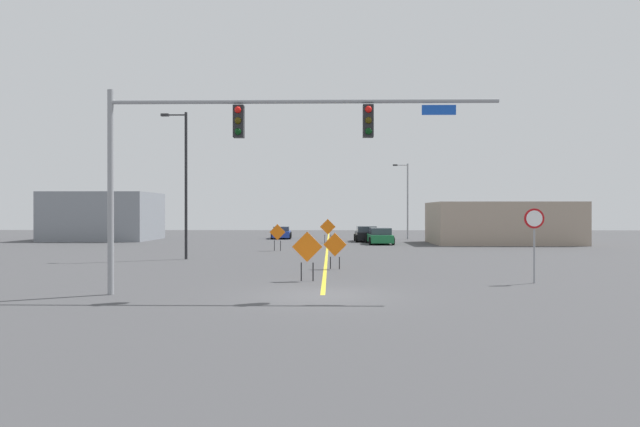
% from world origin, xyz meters
% --- Properties ---
extents(ground, '(128.88, 128.88, 0.00)m').
position_xyz_m(ground, '(0.00, 0.00, 0.00)').
color(ground, '#444447').
extents(road_centre_stripe, '(0.16, 71.60, 0.01)m').
position_xyz_m(road_centre_stripe, '(0.00, 35.80, 0.00)').
color(road_centre_stripe, yellow).
rests_on(road_centre_stripe, ground).
extents(traffic_signal_assembly, '(12.71, 0.44, 6.69)m').
position_xyz_m(traffic_signal_assembly, '(-2.64, -0.01, 5.09)').
color(traffic_signal_assembly, gray).
rests_on(traffic_signal_assembly, ground).
extents(stop_sign, '(0.76, 0.07, 2.83)m').
position_xyz_m(stop_sign, '(7.97, 3.20, 1.99)').
color(stop_sign, gray).
rests_on(stop_sign, ground).
extents(street_lamp_far_right, '(1.54, 0.24, 7.47)m').
position_xyz_m(street_lamp_far_right, '(7.75, 37.46, 4.12)').
color(street_lamp_far_right, gray).
rests_on(street_lamp_far_right, ground).
extents(street_lamp_near_right, '(1.51, 0.24, 8.38)m').
position_xyz_m(street_lamp_near_right, '(-8.09, 13.66, 4.57)').
color(street_lamp_near_right, black).
rests_on(street_lamp_near_right, ground).
extents(construction_sign_right_lane, '(1.10, 0.26, 1.71)m').
position_xyz_m(construction_sign_right_lane, '(0.45, 8.30, 1.07)').
color(construction_sign_right_lane, orange).
rests_on(construction_sign_right_lane, ground).
extents(construction_sign_left_shoulder, '(1.36, 0.11, 2.08)m').
position_xyz_m(construction_sign_left_shoulder, '(-0.01, 30.70, 1.31)').
color(construction_sign_left_shoulder, orange).
rests_on(construction_sign_left_shoulder, ground).
extents(construction_sign_median_near, '(1.19, 0.09, 1.93)m').
position_xyz_m(construction_sign_median_near, '(-0.66, 3.74, 1.23)').
color(construction_sign_median_near, orange).
rests_on(construction_sign_median_near, ground).
extents(construction_sign_right_shoulder, '(1.12, 0.15, 1.85)m').
position_xyz_m(construction_sign_right_shoulder, '(-3.44, 20.65, 1.18)').
color(construction_sign_right_shoulder, orange).
rests_on(construction_sign_right_shoulder, ground).
extents(car_green_approaching, '(2.15, 4.60, 1.36)m').
position_xyz_m(car_green_approaching, '(4.38, 29.16, 0.65)').
color(car_green_approaching, '#196B38').
rests_on(car_green_approaching, ground).
extents(car_black_passing, '(2.13, 3.92, 1.40)m').
position_xyz_m(car_black_passing, '(3.48, 32.89, 0.67)').
color(car_black_passing, black).
rests_on(car_black_passing, ground).
extents(car_blue_distant, '(2.10, 4.25, 1.22)m').
position_xyz_m(car_blue_distant, '(-4.73, 38.46, 0.59)').
color(car_blue_distant, '#1E389E').
rests_on(car_blue_distant, ground).
extents(roadside_building_west, '(9.54, 7.63, 4.53)m').
position_xyz_m(roadside_building_west, '(-21.50, 35.17, 2.27)').
color(roadside_building_west, gray).
rests_on(roadside_building_west, ground).
extents(roadside_building_east, '(11.79, 7.26, 3.51)m').
position_xyz_m(roadside_building_east, '(14.78, 29.74, 1.76)').
color(roadside_building_east, gray).
rests_on(roadside_building_east, ground).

